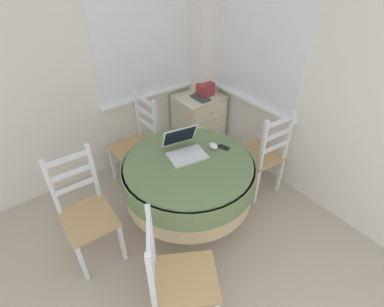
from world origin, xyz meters
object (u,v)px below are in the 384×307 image
Objects in this scene: round_dining_table at (189,177)px; dining_chair_left_flank at (86,213)px; dining_chair_near_back_window at (137,144)px; dining_chair_near_right_window at (262,155)px; book_on_cabinet at (200,98)px; corner_cabinet at (199,121)px; storage_box at (205,90)px; dining_chair_camera_near at (176,278)px; computer_mouse at (213,146)px; laptop at (184,149)px; cell_phone at (223,147)px.

dining_chair_left_flank is at bearing 163.36° from round_dining_table.
dining_chair_near_back_window is 1.29m from dining_chair_near_right_window.
book_on_cabinet is at bearing 46.85° from round_dining_table.
dining_chair_left_flank is at bearing -157.23° from corner_cabinet.
storage_box reaches higher than round_dining_table.
computer_mouse is at bearing 37.56° from dining_chair_camera_near.
dining_chair_near_back_window is (-0.08, 0.74, -0.32)m from laptop.
dining_chair_near_back_window is at bearing -175.89° from storage_box.
computer_mouse is at bearing -125.81° from storage_box.
corner_cabinet is at bearing 47.77° from round_dining_table.
laptop is 1.92× the size of storage_box.
cell_phone reaches higher than corner_cabinet.
dining_chair_near_right_window is at bearing -46.34° from dining_chair_near_back_window.
laptop is 0.38× the size of dining_chair_near_right_window.
book_on_cabinet is (-0.10, -0.03, -0.06)m from storage_box.
laptop is 0.38× the size of dining_chair_camera_near.
cell_phone is 0.12× the size of dining_chair_near_right_window.
laptop is 0.52× the size of corner_cabinet.
book_on_cabinet is (1.42, 1.54, 0.26)m from dining_chair_camera_near.
dining_chair_camera_near is 2.18m from corner_cabinet.
dining_chair_near_back_window is 0.91m from book_on_cabinet.
round_dining_table is at bearing -87.75° from dining_chair_near_back_window.
laptop is 1.26m from corner_cabinet.
cell_phone is at bearing -65.58° from dining_chair_near_back_window.
corner_cabinet is (1.46, 1.62, -0.10)m from dining_chair_camera_near.
round_dining_table is 9.50× the size of cell_phone.
book_on_cabinet is (1.68, 0.65, 0.26)m from dining_chair_left_flank.
round_dining_table is 0.24m from laptop.
laptop is at bearing 50.56° from dining_chair_camera_near.
book_on_cabinet is (0.47, 0.92, -0.02)m from cell_phone.
dining_chair_left_flank reaches higher than corner_cabinet.
round_dining_table is 0.87m from dining_chair_near_back_window.
storage_box is at bearing 42.09° from laptop.
dining_chair_near_back_window is at bearing -173.11° from corner_cabinet.
dining_chair_left_flank is at bearing 167.29° from cell_phone.
cell_phone is 1.17m from dining_chair_camera_near.
corner_cabinet is (0.51, 0.99, -0.38)m from cell_phone.
dining_chair_near_back_window is at bearing 92.25° from round_dining_table.
dining_chair_near_back_window is at bearing -177.59° from book_on_cabinet.
laptop reaches higher than storage_box.
storage_box reaches higher than computer_mouse.
dining_chair_near_back_window is at bearing 37.27° from dining_chair_left_flank.
cell_phone is 0.17× the size of corner_cabinet.
cell_phone is (0.37, -0.02, 0.16)m from round_dining_table.
round_dining_table is 1.17× the size of dining_chair_near_back_window.
book_on_cabinet is at bearing 2.41° from dining_chair_near_back_window.
corner_cabinet is (0.92, 0.11, -0.10)m from dining_chair_near_back_window.
corner_cabinet is at bearing 61.29° from book_on_cabinet.
computer_mouse reaches higher than round_dining_table.
dining_chair_left_flank reaches higher than book_on_cabinet.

